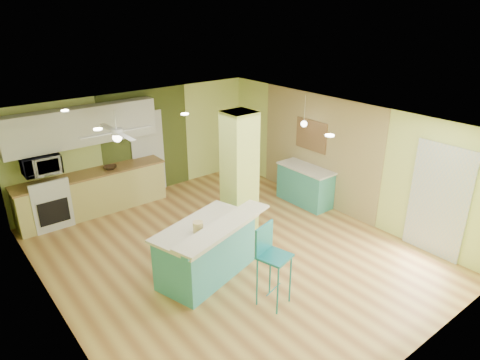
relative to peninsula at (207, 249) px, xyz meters
name	(u,v)px	position (x,y,z in m)	size (l,w,h in m)	color
floor	(229,253)	(0.70, 0.33, -0.51)	(6.00, 7.00, 0.01)	#9B6436
ceiling	(227,122)	(0.70, 0.33, 2.00)	(6.00, 7.00, 0.01)	white
wall_back	(139,144)	(0.70, 3.83, 0.75)	(6.00, 0.01, 2.50)	#D1E379
wall_front	(408,288)	(0.70, -3.18, 0.75)	(6.00, 0.01, 2.50)	#D1E379
wall_left	(51,248)	(-2.31, 0.33, 0.75)	(0.01, 7.00, 2.50)	#D1E379
wall_right	(339,157)	(3.70, 0.33, 0.75)	(0.01, 7.00, 2.50)	#D1E379
wood_panel	(318,150)	(3.69, 0.93, 0.75)	(0.02, 3.40, 2.50)	#947F54
olive_accent	(147,143)	(0.90, 3.82, 0.75)	(2.20, 0.02, 2.50)	#475321
interior_door	(148,153)	(0.90, 3.79, 0.50)	(0.82, 0.05, 2.00)	silver
french_door	(438,201)	(3.67, -1.97, 0.55)	(0.04, 1.08, 2.10)	silver
column	(239,175)	(1.35, 0.83, 0.75)	(0.55, 0.55, 2.50)	#C5D663
kitchen_run	(94,193)	(-0.60, 3.53, -0.03)	(3.25, 0.63, 0.94)	#CEC16C
stove	(49,205)	(-1.55, 3.52, -0.04)	(0.76, 0.66, 1.08)	silver
upper_cabinets	(82,126)	(-0.60, 3.65, 1.45)	(3.20, 0.34, 0.80)	silver
microwave	(41,165)	(-1.55, 3.53, 0.85)	(0.70, 0.48, 0.39)	white
ceiling_fan	(117,132)	(-0.40, 2.33, 1.58)	(1.41, 1.41, 0.61)	silver
pendant_lamp	(304,124)	(3.35, 1.08, 1.38)	(0.14, 0.14, 0.69)	white
wall_decor	(311,135)	(3.66, 1.13, 1.05)	(0.03, 0.90, 0.70)	brown
peninsula	(207,249)	(0.00, 0.00, 0.00)	(2.13, 1.57, 1.09)	teal
bar_stool	(270,253)	(0.35, -1.17, 0.38)	(0.53, 0.53, 1.32)	teal
side_counter	(305,185)	(3.40, 0.98, -0.06)	(0.58, 1.36, 0.88)	teal
fruit_bowl	(110,168)	(-0.19, 3.47, 0.47)	(0.29, 0.29, 0.07)	#352315
canister	(198,227)	(-0.21, -0.08, 0.53)	(0.17, 0.17, 0.18)	gold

